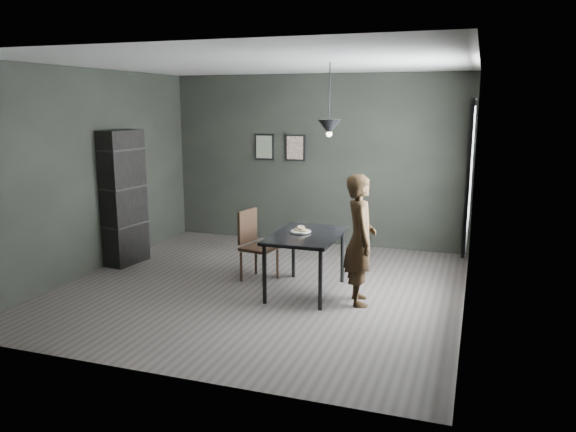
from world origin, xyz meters
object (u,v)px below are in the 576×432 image
(woman, at_px, (360,240))
(wood_chair, at_px, (254,240))
(shelf_unit, at_px, (123,198))
(cafe_table, at_px, (306,240))
(pendant_lamp, at_px, (329,127))
(white_plate, at_px, (301,232))

(woman, xyz_separation_m, wood_chair, (-1.52, 0.45, -0.23))
(woman, relative_size, shelf_unit, 0.79)
(cafe_table, height_order, pendant_lamp, pendant_lamp)
(cafe_table, distance_m, woman, 0.73)
(cafe_table, xyz_separation_m, white_plate, (-0.08, 0.06, 0.08))
(wood_chair, height_order, pendant_lamp, pendant_lamp)
(cafe_table, height_order, shelf_unit, shelf_unit)
(cafe_table, xyz_separation_m, pendant_lamp, (0.25, 0.10, 1.38))
(white_plate, height_order, shelf_unit, shelf_unit)
(woman, relative_size, wood_chair, 1.63)
(white_plate, bearing_deg, shelf_unit, 172.93)
(wood_chair, bearing_deg, woman, -4.88)
(cafe_table, bearing_deg, pendant_lamp, 21.80)
(wood_chair, height_order, shelf_unit, shelf_unit)
(cafe_table, xyz_separation_m, woman, (0.71, -0.16, 0.10))
(shelf_unit, relative_size, pendant_lamp, 2.26)
(white_plate, height_order, wood_chair, wood_chair)
(cafe_table, distance_m, white_plate, 0.13)
(woman, bearing_deg, shelf_unit, 61.74)
(wood_chair, bearing_deg, white_plate, -6.42)
(pendant_lamp, bearing_deg, white_plate, -172.35)
(cafe_table, xyz_separation_m, shelf_unit, (-2.92, 0.41, 0.31))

